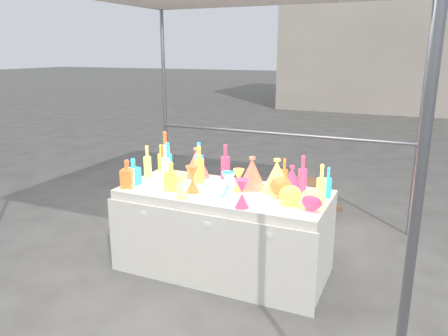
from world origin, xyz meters
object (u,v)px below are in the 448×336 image
at_px(decanter_0, 171,176).
at_px(lampshade_0, 197,162).
at_px(bottle_0, 161,157).
at_px(globe_0, 290,196).
at_px(display_table, 224,231).
at_px(cardboard_box_closed, 302,196).
at_px(hourglass_0, 193,179).

relative_size(decanter_0, lampshade_0, 0.89).
height_order(bottle_0, lampshade_0, lampshade_0).
bearing_deg(bottle_0, globe_0, -17.79).
bearing_deg(lampshade_0, globe_0, -12.92).
bearing_deg(bottle_0, decanter_0, -50.75).
xyz_separation_m(display_table, cardboard_box_closed, (0.26, 1.77, -0.19)).
bearing_deg(decanter_0, globe_0, -10.14).
bearing_deg(lampshade_0, decanter_0, -82.80).
distance_m(cardboard_box_closed, decanter_0, 2.17).
relative_size(bottle_0, hourglass_0, 1.15).
bearing_deg(cardboard_box_closed, decanter_0, -133.41).
xyz_separation_m(cardboard_box_closed, globe_0, (0.36, -1.89, 0.63)).
bearing_deg(cardboard_box_closed, lampshade_0, -138.43).
xyz_separation_m(display_table, decanter_0, (-0.42, -0.17, 0.50)).
bearing_deg(lampshade_0, cardboard_box_closed, 73.95).
distance_m(bottle_0, hourglass_0, 0.81).
bearing_deg(cardboard_box_closed, display_table, -122.47).
distance_m(display_table, globe_0, 0.77).
xyz_separation_m(bottle_0, hourglass_0, (0.63, -0.51, -0.02)).
xyz_separation_m(cardboard_box_closed, lampshade_0, (-0.67, -1.49, 0.70)).
bearing_deg(display_table, bottle_0, 157.08).
distance_m(decanter_0, hourglass_0, 0.20).
distance_m(display_table, lampshade_0, 0.72).
height_order(hourglass_0, globe_0, hourglass_0).
xyz_separation_m(cardboard_box_closed, decanter_0, (-0.68, -1.94, 0.69)).
height_order(display_table, decanter_0, decanter_0).
height_order(cardboard_box_closed, globe_0, globe_0).
xyz_separation_m(display_table, bottle_0, (-0.85, 0.36, 0.51)).
bearing_deg(bottle_0, hourglass_0, -38.92).
relative_size(decanter_0, globe_0, 1.45).
height_order(decanter_0, hourglass_0, decanter_0).
bearing_deg(decanter_0, lampshade_0, 75.71).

